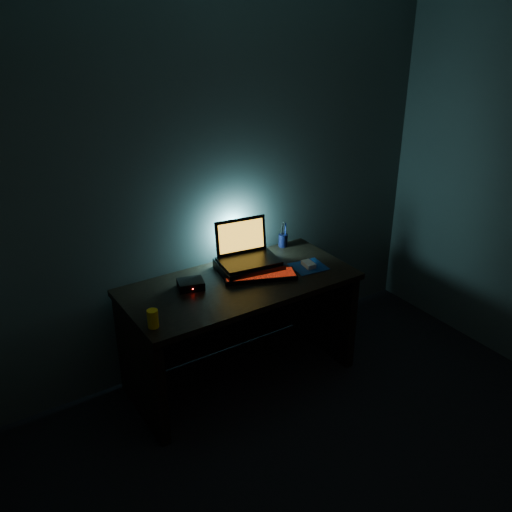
% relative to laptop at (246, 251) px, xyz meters
% --- Properties ---
extents(room, '(3.50, 4.00, 2.50)m').
position_rel_laptop_xyz_m(room, '(-0.14, -1.78, 0.38)').
color(room, black).
rests_on(room, ground).
extents(desk, '(1.50, 0.70, 0.75)m').
position_rel_laptop_xyz_m(desk, '(-0.14, -0.11, -0.38)').
color(desk, black).
rests_on(desk, ground).
extents(riser, '(0.44, 0.35, 0.06)m').
position_rel_laptop_xyz_m(riser, '(-0.01, -0.05, -0.09)').
color(riser, black).
rests_on(riser, desk).
extents(laptop, '(0.41, 0.33, 0.26)m').
position_rel_laptop_xyz_m(laptop, '(0.00, 0.00, 0.00)').
color(laptop, black).
rests_on(laptop, riser).
extents(keyboard, '(0.49, 0.32, 0.03)m').
position_rel_laptop_xyz_m(keyboard, '(-0.01, -0.19, -0.11)').
color(keyboard, black).
rests_on(keyboard, desk).
extents(mousepad, '(0.24, 0.22, 0.00)m').
position_rel_laptop_xyz_m(mousepad, '(0.35, -0.23, -0.12)').
color(mousepad, navy).
rests_on(mousepad, desk).
extents(mouse, '(0.07, 0.11, 0.03)m').
position_rel_laptop_xyz_m(mouse, '(0.35, -0.23, -0.10)').
color(mouse, '#A09FA5').
rests_on(mouse, mousepad).
extents(pen_cup, '(0.07, 0.07, 0.09)m').
position_rel_laptop_xyz_m(pen_cup, '(0.41, 0.14, -0.07)').
color(pen_cup, black).
rests_on(pen_cup, desk).
extents(juice_glass, '(0.07, 0.07, 0.11)m').
position_rel_laptop_xyz_m(juice_glass, '(-0.82, -0.36, -0.07)').
color(juice_glass, yellow).
rests_on(juice_glass, desk).
extents(router, '(0.18, 0.16, 0.05)m').
position_rel_laptop_xyz_m(router, '(-0.45, -0.07, -0.09)').
color(router, black).
rests_on(router, desk).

